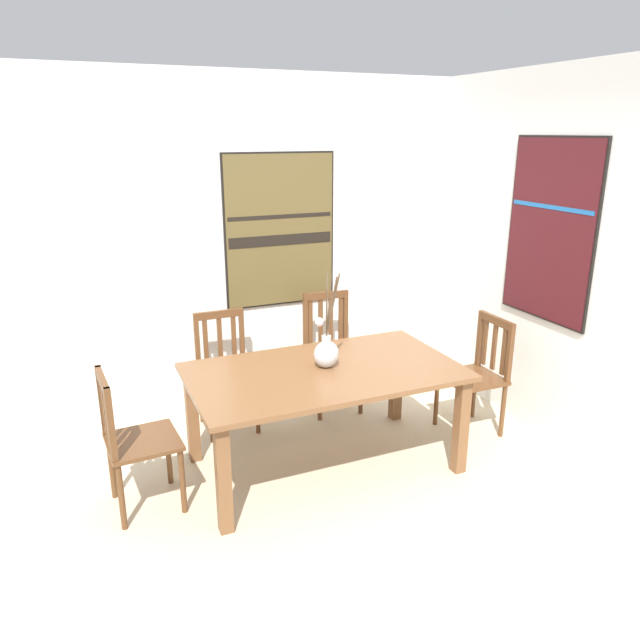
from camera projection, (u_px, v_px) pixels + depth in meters
name	position (u px, v px, depth m)	size (l,w,h in m)	color
ground_plane	(350.00, 513.00, 3.69)	(6.40, 6.40, 0.03)	beige
wall_back	(254.00, 245.00, 4.91)	(6.40, 0.12, 2.70)	silver
wall_side	(603.00, 272.00, 3.98)	(0.12, 6.40, 2.70)	silver
dining_table	(324.00, 383.00, 4.00)	(1.80, 1.03, 0.73)	brown
centerpiece_vase	(326.00, 350.00, 3.98)	(0.17, 0.29, 0.67)	silver
chair_0	(477.00, 373.00, 4.56)	(0.43, 0.43, 0.91)	brown
chair_1	(225.00, 369.00, 4.64)	(0.42, 0.42, 0.92)	brown
chair_2	(331.00, 350.00, 4.98)	(0.45, 0.45, 0.97)	brown
chair_3	(133.00, 439.00, 3.59)	(0.45, 0.45, 0.91)	brown
painting_on_back_wall	(280.00, 231.00, 4.89)	(0.95, 0.05, 1.26)	black
painting_on_side_wall	(551.00, 231.00, 4.27)	(0.05, 0.83, 1.31)	black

